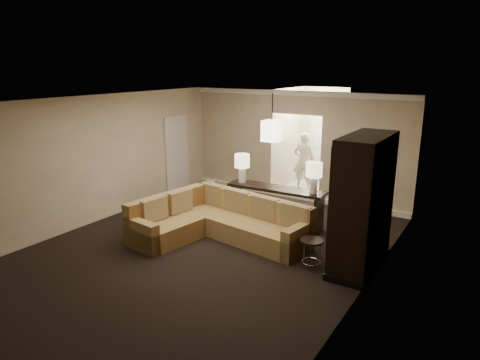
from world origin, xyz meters
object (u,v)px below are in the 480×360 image
Objects in this scene: sectional_sofa at (218,222)px; person at (304,158)px; console_table at (276,202)px; armoire at (362,206)px; coffee_table at (178,212)px; drink_table at (312,248)px.

person is at bearing 98.04° from sectional_sofa.
console_table is (0.62, 1.32, 0.15)m from sectional_sofa.
person is (-2.80, 3.91, -0.21)m from armoire.
coffee_table is 0.58× the size of person.
sectional_sofa is 1.38× the size of armoire.
console_table is 1.23× the size of person.
sectional_sofa is 6.42× the size of drink_table.
armoire reaches higher than coffee_table.
console_table is (1.95, 1.00, 0.29)m from coffee_table.
armoire is at bearing 32.41° from drink_table.
sectional_sofa is 2.92m from armoire.
armoire is (4.13, -0.07, 0.90)m from coffee_table.
person is at bearing 125.59° from armoire.
drink_table is at bearing 100.76° from person.
person is (1.34, 3.84, 0.69)m from coffee_table.
drink_table is (3.44, -0.51, 0.14)m from coffee_table.
armoire is 4.64× the size of drink_table.
armoire is (2.81, 0.26, 0.76)m from sectional_sofa.
console_table is at bearing 87.03° from person.
console_table is 0.95× the size of armoire.
console_table is 2.13m from drink_table.
console_table is 4.41× the size of drink_table.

